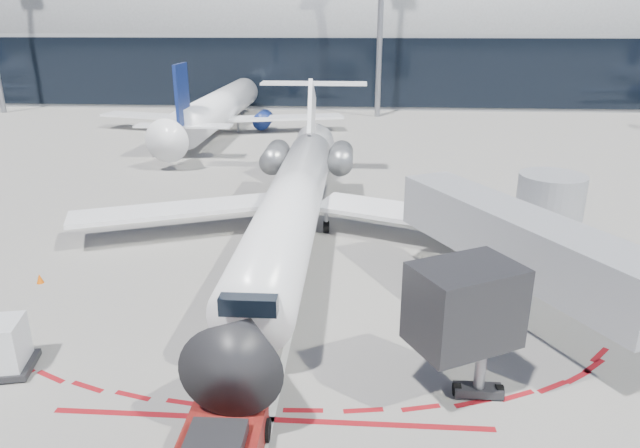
{
  "coord_description": "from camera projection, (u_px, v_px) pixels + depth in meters",
  "views": [
    {
      "loc": [
        2.54,
        -26.15,
        11.91
      ],
      "look_at": [
        0.81,
        -0.13,
        2.49
      ],
      "focal_mm": 32.0,
      "sensor_mm": 36.0,
      "label": 1
    }
  ],
  "objects": [
    {
      "name": "ground",
      "position": [
        304.0,
        269.0,
        28.75
      ],
      "size": [
        260.0,
        260.0,
        0.0
      ],
      "primitive_type": "plane",
      "color": "slate",
      "rests_on": "ground"
    },
    {
      "name": "apron_centerline",
      "position": [
        308.0,
        254.0,
        30.62
      ],
      "size": [
        0.25,
        40.0,
        0.01
      ],
      "primitive_type": "cube",
      "color": "silver",
      "rests_on": "ground"
    },
    {
      "name": "apron_stop_bar",
      "position": [
        270.0,
        420.0,
        17.95
      ],
      "size": [
        14.0,
        0.25,
        0.01
      ],
      "primitive_type": "cube",
      "color": "maroon",
      "rests_on": "ground"
    },
    {
      "name": "terminal_building",
      "position": [
        343.0,
        42.0,
        86.82
      ],
      "size": [
        150.0,
        24.15,
        24.0
      ],
      "color": "gray",
      "rests_on": "ground"
    },
    {
      "name": "jet_bridge",
      "position": [
        525.0,
        240.0,
        24.29
      ],
      "size": [
        10.03,
        15.2,
        4.9
      ],
      "color": "gray",
      "rests_on": "ground"
    },
    {
      "name": "light_mast_centre",
      "position": [
        380.0,
        13.0,
        69.23
      ],
      "size": [
        0.7,
        0.7,
        25.0
      ],
      "primitive_type": "cylinder",
      "color": "gray",
      "rests_on": "ground"
    },
    {
      "name": "regional_jet",
      "position": [
        295.0,
        196.0,
        31.48
      ],
      "size": [
        25.69,
        31.67,
        7.93
      ],
      "color": "white",
      "rests_on": "ground"
    },
    {
      "name": "ramp_worker",
      "position": [
        244.0,
        384.0,
        18.37
      ],
      "size": [
        0.7,
        0.61,
        1.6
      ],
      "primitive_type": "imported",
      "rotation": [
        0.0,
        0.0,
        3.62
      ],
      "color": "#98D716",
      "rests_on": "ground"
    },
    {
      "name": "safety_cone_left",
      "position": [
        40.0,
        278.0,
        27.16
      ],
      "size": [
        0.34,
        0.34,
        0.47
      ],
      "primitive_type": "cone",
      "color": "#E05704",
      "rests_on": "ground"
    },
    {
      "name": "bg_airliner_1",
      "position": [
        219.0,
        84.0,
        62.51
      ],
      "size": [
        32.07,
        33.95,
        10.37
      ],
      "primitive_type": null,
      "color": "white",
      "rests_on": "ground"
    }
  ]
}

